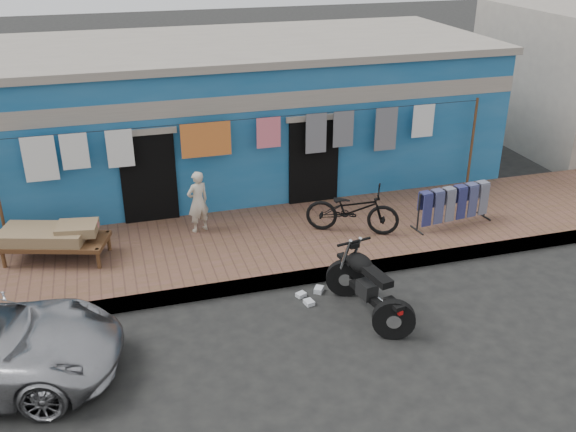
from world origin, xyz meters
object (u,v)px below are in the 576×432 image
(seated_person, at_px, (198,202))
(jeans_rack, at_px, (453,205))
(charpoy, at_px, (56,243))
(motorcycle, at_px, (369,285))
(bicycle, at_px, (353,205))

(seated_person, height_order, jeans_rack, seated_person)
(seated_person, relative_size, charpoy, 0.60)
(seated_person, xyz_separation_m, motorcycle, (2.21, -3.40, -0.31))
(bicycle, height_order, jeans_rack, bicycle)
(seated_person, distance_m, charpoy, 2.73)
(motorcycle, bearing_deg, bicycle, 63.89)
(charpoy, bearing_deg, bicycle, -4.89)
(seated_person, relative_size, jeans_rack, 0.71)
(charpoy, xyz_separation_m, jeans_rack, (7.67, -0.71, 0.10))
(seated_person, distance_m, motorcycle, 4.07)
(motorcycle, distance_m, charpoy, 5.72)
(bicycle, xyz_separation_m, jeans_rack, (2.09, -0.23, -0.17))
(seated_person, bearing_deg, motorcycle, 101.47)
(charpoy, bearing_deg, seated_person, 9.08)
(motorcycle, bearing_deg, seated_person, 112.37)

